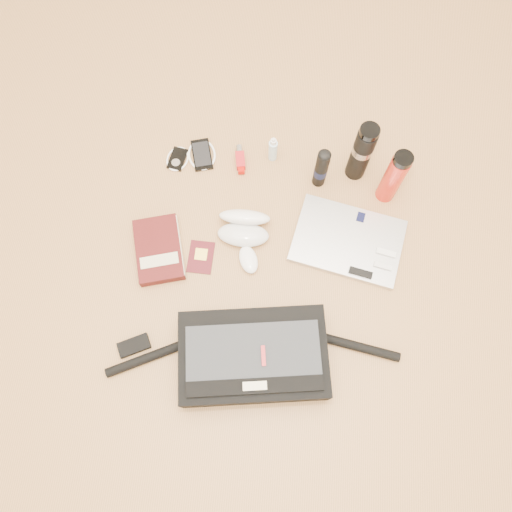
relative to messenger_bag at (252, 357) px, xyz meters
The scene contains 14 objects.
ground 0.24m from the messenger_bag, 82.54° to the left, with size 4.00×4.00×0.00m, color #A97846.
messenger_bag is the anchor object (origin of this frame).
laptop 0.51m from the messenger_bag, 55.82° to the left, with size 0.40×0.32×0.03m.
book 0.48m from the messenger_bag, 136.37° to the left, with size 0.21×0.26×0.04m.
passport 0.39m from the messenger_bag, 122.57° to the left, with size 0.09×0.12×0.01m.
mouse 0.33m from the messenger_bag, 97.80° to the left, with size 0.09×0.12×0.03m.
sunglasses_case 0.44m from the messenger_bag, 99.20° to the left, with size 0.18×0.15×0.10m.
ipod 0.77m from the messenger_bag, 116.19° to the left, with size 0.09×0.10×0.01m.
phone 0.76m from the messenger_bag, 109.51° to the left, with size 0.12×0.14×0.01m.
inhaler 0.71m from the messenger_bag, 98.98° to the left, with size 0.04×0.11×0.03m.
spray_bottle 0.73m from the messenger_bag, 89.70° to the left, with size 0.04×0.04×0.12m.
aerosol_can 0.67m from the messenger_bag, 74.94° to the left, with size 0.06×0.06×0.19m.
thermos_black 0.76m from the messenger_bag, 66.58° to the left, with size 0.07×0.07×0.27m.
thermos_red 0.74m from the messenger_bag, 56.39° to the left, with size 0.07×0.07×0.25m.
Camera 1 is at (-0.00, -0.45, 1.59)m, focal length 35.00 mm.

